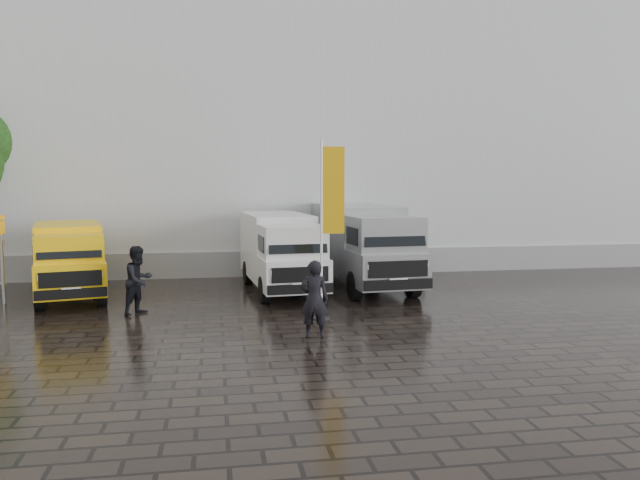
% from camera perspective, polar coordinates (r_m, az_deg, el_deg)
% --- Properties ---
extents(ground, '(120.00, 120.00, 0.00)m').
position_cam_1_polar(ground, '(17.12, 0.58, -7.26)').
color(ground, black).
rests_on(ground, ground).
extents(exhibition_hall, '(44.00, 16.00, 12.00)m').
position_cam_1_polar(exhibition_hall, '(32.88, -0.91, 9.38)').
color(exhibition_hall, silver).
rests_on(exhibition_hall, ground).
extents(hall_plinth, '(44.00, 0.15, 1.00)m').
position_cam_1_polar(hall_plinth, '(25.10, 1.88, -2.00)').
color(hall_plinth, gray).
rests_on(hall_plinth, ground).
extents(van_yellow, '(3.08, 5.43, 2.36)m').
position_cam_1_polar(van_yellow, '(21.45, -21.97, -1.86)').
color(van_yellow, yellow).
rests_on(van_yellow, ground).
extents(van_white, '(2.50, 6.16, 2.60)m').
position_cam_1_polar(van_white, '(21.17, -3.60, -1.23)').
color(van_white, silver).
rests_on(van_white, ground).
extents(van_silver, '(2.70, 6.78, 2.87)m').
position_cam_1_polar(van_silver, '(21.87, 4.05, -0.66)').
color(van_silver, '#A5A7AA').
rests_on(van_silver, ground).
extents(flagpole, '(0.88, 0.50, 4.87)m').
position_cam_1_polar(flagpole, '(16.83, 0.74, 1.85)').
color(flagpole, black).
rests_on(flagpole, ground).
extents(wheelie_bin, '(0.76, 0.76, 1.05)m').
position_cam_1_polar(wheelie_bin, '(25.44, 8.68, -1.91)').
color(wheelie_bin, black).
rests_on(wheelie_bin, ground).
extents(person_front, '(0.75, 0.55, 1.89)m').
position_cam_1_polar(person_front, '(14.96, -0.53, -5.43)').
color(person_front, black).
rests_on(person_front, ground).
extents(person_tent, '(1.16, 1.20, 1.94)m').
position_cam_1_polar(person_tent, '(18.31, -16.24, -3.55)').
color(person_tent, black).
rests_on(person_tent, ground).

